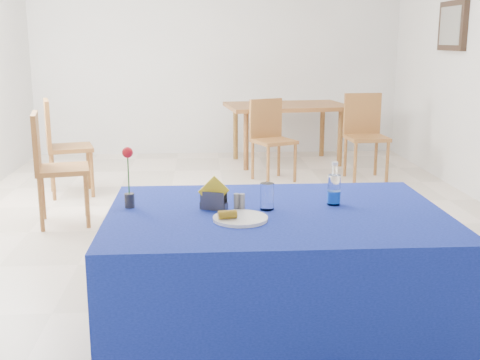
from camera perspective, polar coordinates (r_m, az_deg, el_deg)
name	(u,v)px	position (r m, az deg, el deg)	size (l,w,h in m)	color
floor	(229,228)	(5.10, -1.00, -4.60)	(7.00, 7.00, 0.00)	beige
room_shell	(229,14)	(4.86, -1.09, 15.43)	(7.00, 7.00, 7.00)	silver
picture_frame	(453,26)	(6.99, 19.53, 13.62)	(0.06, 0.64, 0.52)	black
picture_art	(451,26)	(6.98, 19.33, 13.63)	(0.02, 0.52, 0.40)	#998C66
plate	(240,218)	(2.72, 0.04, -3.67)	(0.25, 0.25, 0.01)	white
drinking_glass	(267,196)	(2.88, 2.59, -1.57)	(0.07, 0.07, 0.13)	white
salt_shaker	(242,202)	(2.85, 0.20, -2.15)	(0.03, 0.03, 0.09)	gray
pepper_shaker	(237,202)	(2.85, -0.33, -2.14)	(0.03, 0.03, 0.09)	slate
blue_table	(275,286)	(3.00, 3.37, -9.97)	(1.60, 1.10, 0.76)	navy
water_bottle	(334,191)	(3.00, 8.90, -1.00)	(0.07, 0.07, 0.21)	white
napkin_holder	(214,199)	(2.89, -2.50, -1.84)	(0.15, 0.10, 0.16)	#343338
rose_vase	(129,178)	(2.94, -10.52, 0.18)	(0.05, 0.05, 0.30)	#242529
oak_table	(287,110)	(7.73, 4.45, 6.60)	(1.60, 1.14, 0.76)	#96542B
chair_bg_left	(270,134)	(6.79, 2.88, 4.41)	(0.54, 0.54, 0.91)	olive
chair_bg_right	(365,130)	(7.00, 11.73, 4.68)	(0.46, 0.46, 0.96)	olive
chair_win_a	(51,161)	(5.32, -17.48, 1.75)	(0.51, 0.51, 0.97)	olive
chair_win_b	(60,141)	(6.33, -16.68, 3.60)	(0.54, 0.54, 0.98)	olive
banana_pieces	(228,214)	(2.69, -1.17, -3.29)	(0.09, 0.05, 0.04)	gold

